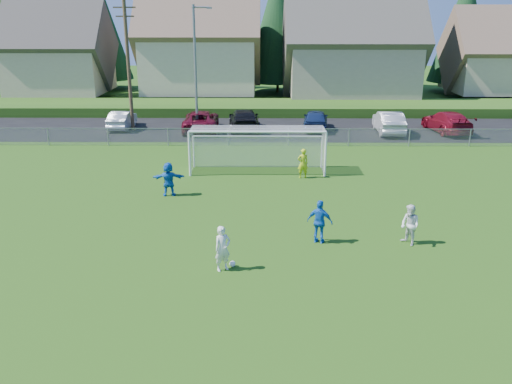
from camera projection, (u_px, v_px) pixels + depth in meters
ground at (253, 329)px, 15.17m from camera, size 160.00×160.00×0.00m
asphalt_lot at (259, 129)px, 41.27m from camera, size 60.00×60.00×0.00m
grass_embankment at (259, 108)px, 48.27m from camera, size 70.00×6.00×0.80m
soccer_ball at (232, 264)px, 18.86m from camera, size 0.22×0.22×0.22m
player_white_a at (223, 249)px, 18.41m from camera, size 0.70×0.63×1.60m
player_white_b at (410, 225)px, 20.48m from camera, size 0.90×0.97×1.58m
player_blue_a at (320, 222)px, 20.63m from camera, size 1.08×0.76×1.71m
player_blue_b at (169, 179)px, 26.03m from camera, size 1.58×0.64×1.66m
goalkeeper at (303, 163)px, 28.85m from camera, size 0.65×0.50×1.60m
car_b at (122, 120)px, 41.33m from camera, size 1.45×4.11×1.35m
car_c at (201, 121)px, 40.51m from camera, size 2.76×5.55×1.51m
car_d at (244, 120)px, 40.70m from camera, size 2.61×5.58×1.57m
car_e at (316, 120)px, 40.93m from camera, size 2.26×4.63×1.52m
car_f at (389, 122)px, 39.71m from camera, size 1.91×4.95×1.61m
car_g at (447, 122)px, 40.03m from camera, size 2.76×5.54×1.55m
soccer_goal at (258, 142)px, 29.90m from camera, size 7.42×1.90×2.50m
chainlink_fence at (258, 137)px, 35.86m from camera, size 52.06×0.06×1.20m
streetlight at (196, 66)px, 38.38m from camera, size 1.38×0.18×9.00m
utility_pole at (128, 60)px, 39.28m from camera, size 1.60×0.26×10.00m
houses_row at (280, 25)px, 53.15m from camera, size 53.90×11.45×13.27m
tree_row at (269, 28)px, 59.25m from camera, size 65.98×12.36×13.80m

